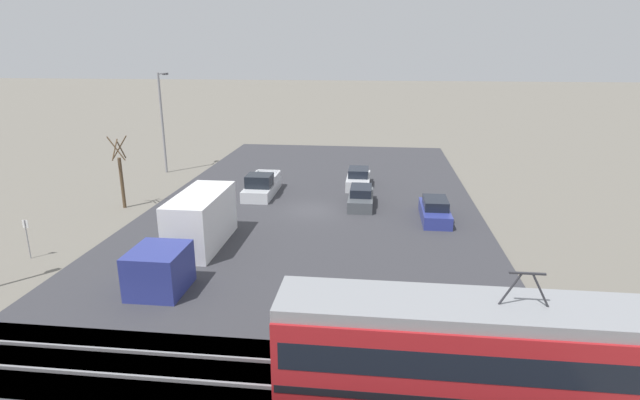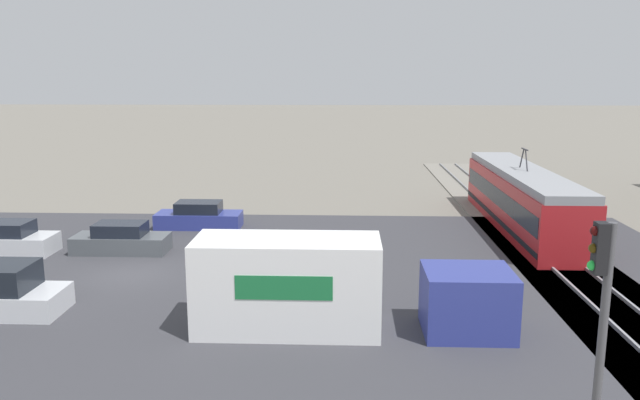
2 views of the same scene
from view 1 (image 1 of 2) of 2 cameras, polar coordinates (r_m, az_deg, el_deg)
The scene contains 12 objects.
ground_plane at distance 35.57m, azimuth -0.80°, elevation -1.30°, with size 320.00×320.00×0.00m, color slate.
road_surface at distance 35.56m, azimuth -0.80°, elevation -1.24°, with size 23.45×49.99×0.08m.
rail_bed at distance 18.85m, azimuth -8.63°, elevation -19.09°, with size 69.78×4.40×0.22m.
light_rail_tram at distance 18.04m, azimuth 21.61°, elevation -15.83°, with size 15.69×2.79×4.39m.
box_truck at distance 28.45m, azimuth -14.35°, elevation -3.33°, with size 2.47×10.34×3.10m.
pickup_truck at distance 39.45m, azimuth -6.69°, elevation 1.55°, with size 2.07×5.49×1.79m.
sedan_car_0 at distance 34.37m, azimuth 12.99°, elevation -1.21°, with size 1.81×4.68×1.45m.
sedan_car_1 at distance 36.62m, azimuth 4.69°, elevation 0.27°, with size 1.75×4.47×1.43m.
sedan_car_2 at distance 41.79m, azimuth 4.41°, elevation 2.42°, with size 1.88×4.49×1.53m.
street_tree at distance 38.51m, azimuth -21.77°, elevation 2.60°, with size 1.24×1.03×5.27m.
street_lamp_near_crossing at distance 48.45m, azimuth -17.54°, elevation 9.08°, with size 0.36×1.95×9.11m.
no_parking_sign at distance 31.57m, azimuth -30.49°, elevation -3.49°, with size 0.32×0.08×2.23m.
Camera 1 is at (-4.39, 33.53, 11.03)m, focal length 28.00 mm.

